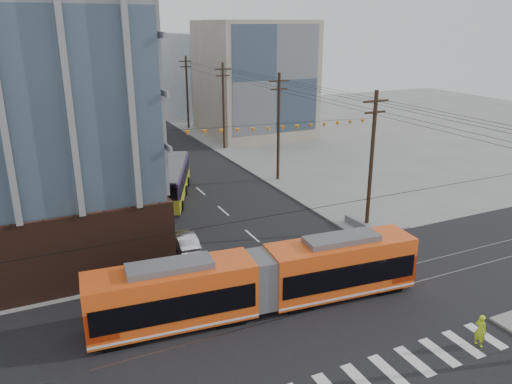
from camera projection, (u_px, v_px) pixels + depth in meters
ground at (363, 333)px, 26.37m from camera, size 160.00×160.00×0.00m
bg_bldg_ne_near at (254, 79)px, 71.41m from camera, size 14.00×14.00×16.00m
bg_bldg_nw_far at (19, 60)px, 79.22m from camera, size 16.00×18.00×20.00m
bg_bldg_ne_far at (217, 74)px, 89.68m from camera, size 16.00×16.00×14.00m
utility_pole_far at (187, 93)px, 76.04m from camera, size 0.30×0.30×11.00m
streetcar at (261, 281)px, 27.94m from camera, size 19.12×4.35×3.65m
city_bus at (172, 181)px, 46.54m from camera, size 6.46×11.30×3.17m
parked_car_silver at (185, 241)px, 35.80m from camera, size 1.65×4.11×1.33m
parked_car_white at (156, 216)px, 40.63m from camera, size 2.05×4.46×1.26m
parked_car_grey at (148, 205)px, 43.08m from camera, size 2.31×4.90×1.35m
pedestrian at (480, 330)px, 25.03m from camera, size 0.48×0.68×1.76m
jersey_barrier at (362, 226)px, 39.30m from camera, size 1.01×3.73×0.74m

